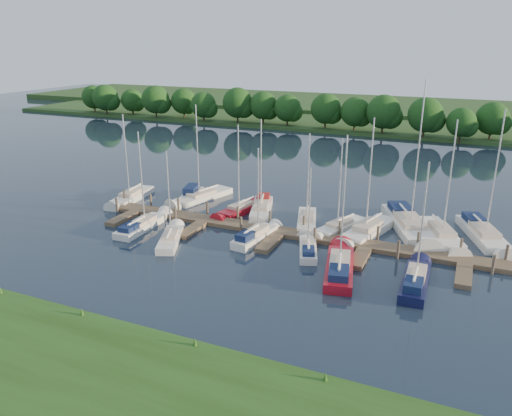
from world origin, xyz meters
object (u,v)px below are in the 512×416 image
at_px(sailboat_n_0, 131,198).
at_px(sailboat_s_2, 256,237).
at_px(sailboat_n_5, 307,222).
at_px(motorboat, 191,195).
at_px(dock, 279,234).

height_order(sailboat_n_0, sailboat_s_2, sailboat_n_0).
relative_size(sailboat_n_0, sailboat_n_5, 1.06).
bearing_deg(sailboat_n_5, motorboat, -27.86).
relative_size(motorboat, sailboat_s_2, 0.64).
bearing_deg(motorboat, sailboat_n_0, 14.29).
xyz_separation_m(motorboat, sailboat_n_5, (14.81, -2.91, -0.09)).
distance_m(sailboat_n_0, sailboat_n_5, 20.73).
bearing_deg(sailboat_n_5, sailboat_n_0, -15.69).
relative_size(dock, sailboat_n_5, 4.21).
relative_size(motorboat, sailboat_n_5, 0.60).
bearing_deg(motorboat, sailboat_n_5, 154.11).
height_order(sailboat_n_0, sailboat_n_5, sailboat_n_0).
bearing_deg(sailboat_s_2, sailboat_n_0, 171.48).
distance_m(sailboat_n_0, motorboat, 6.77).
relative_size(dock, sailboat_n_0, 3.95).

